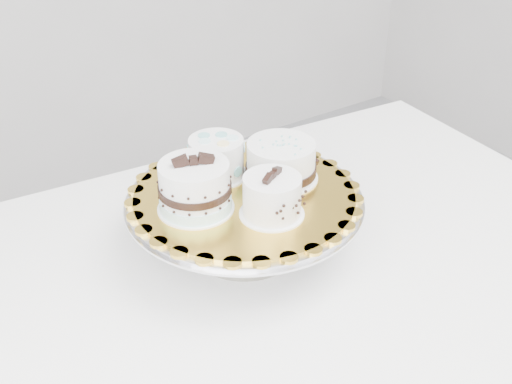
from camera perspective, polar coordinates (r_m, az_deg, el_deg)
table at (r=1.15m, az=2.14°, el=-8.56°), size 1.26×0.90×0.75m
cake_stand at (r=1.07m, az=-1.02°, el=-1.87°), size 0.39×0.39×0.11m
cake_board at (r=1.05m, az=-1.04°, el=-0.23°), size 0.45×0.45×0.01m
cake_swirl at (r=0.98m, az=1.43°, el=-0.48°), size 0.12×0.12×0.08m
cake_banded at (r=0.99m, az=-5.46°, el=0.29°), size 0.14×0.14×0.10m
cake_dots at (r=1.08m, az=-3.54°, el=3.11°), size 0.11×0.11×0.07m
cake_ribbon at (r=1.07m, az=2.28°, el=2.68°), size 0.13×0.13×0.07m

